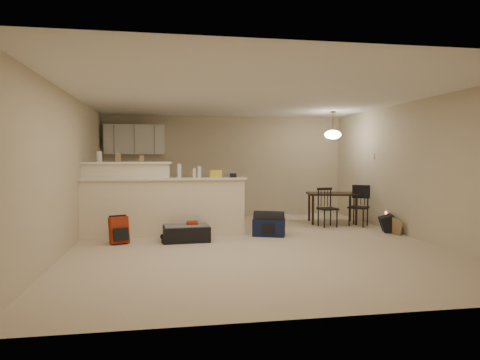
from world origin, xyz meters
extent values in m
plane|color=beige|center=(0.00, 0.00, 0.00)|extent=(7.00, 7.00, 0.00)
plane|color=white|center=(0.00, 0.00, 2.50)|extent=(7.00, 7.00, 0.00)
cube|color=beige|center=(0.00, 3.50, 1.25)|extent=(6.00, 0.02, 2.50)
cube|color=beige|center=(0.00, -3.50, 1.25)|extent=(6.00, 0.02, 2.50)
cube|color=beige|center=(-3.00, 0.00, 1.25)|extent=(0.02, 7.00, 2.50)
cube|color=beige|center=(3.00, 0.00, 1.25)|extent=(0.02, 7.00, 2.50)
cube|color=#F9EBC9|center=(-1.50, 0.90, 0.53)|extent=(3.00, 0.28, 1.05)
cube|color=white|center=(-1.50, 0.90, 1.07)|extent=(3.08, 0.38, 0.04)
cube|color=#F9EBC9|center=(-2.20, 1.12, 0.68)|extent=(1.60, 0.24, 1.35)
cube|color=white|center=(-2.20, 1.12, 1.37)|extent=(1.68, 0.34, 0.04)
cube|color=white|center=(-2.20, 3.32, 1.90)|extent=(1.40, 0.34, 0.70)
cube|color=white|center=(-2.00, 3.19, 0.45)|extent=(1.80, 0.60, 0.90)
cube|color=beige|center=(2.98, 1.55, 1.50)|extent=(0.02, 0.12, 0.12)
cylinder|color=silver|center=(-2.69, 1.12, 1.49)|extent=(0.10, 0.10, 0.20)
cube|color=olive|center=(-2.35, 1.12, 1.47)|extent=(0.10, 0.07, 0.16)
cube|color=olive|center=(-1.91, 1.12, 1.45)|extent=(0.08, 0.06, 0.12)
cylinder|color=silver|center=(-1.22, 0.90, 1.22)|extent=(0.07, 0.07, 0.26)
cylinder|color=silver|center=(-0.94, 0.90, 1.18)|extent=(0.06, 0.06, 0.18)
cube|color=olive|center=(-0.53, 0.90, 1.16)|extent=(0.22, 0.18, 0.14)
cube|color=olive|center=(-0.20, 0.90, 1.13)|extent=(0.12, 0.10, 0.08)
cylinder|color=silver|center=(-0.84, 0.90, 1.20)|extent=(0.07, 0.07, 0.21)
cube|color=black|center=(2.20, 1.90, 0.66)|extent=(1.20, 0.92, 0.04)
cylinder|color=black|center=(1.68, 1.70, 0.32)|extent=(0.05, 0.05, 0.64)
cylinder|color=black|center=(2.61, 1.53, 0.32)|extent=(0.05, 0.05, 0.64)
cylinder|color=black|center=(1.79, 2.27, 0.32)|extent=(0.05, 0.05, 0.64)
cylinder|color=black|center=(2.72, 2.10, 0.32)|extent=(0.05, 0.05, 0.64)
cylinder|color=brown|center=(2.20, 1.90, 2.25)|extent=(0.02, 0.02, 0.50)
cylinder|color=brown|center=(2.20, 1.90, 2.48)|extent=(0.12, 0.12, 0.03)
ellipsoid|color=white|center=(2.20, 1.90, 1.98)|extent=(0.36, 0.36, 0.20)
cube|color=black|center=(-1.12, 0.34, 0.13)|extent=(0.82, 0.56, 0.27)
cube|color=maroon|center=(-2.26, 0.32, 0.23)|extent=(0.35, 0.29, 0.46)
cube|color=#121A39|center=(0.43, 0.58, 0.16)|extent=(0.66, 0.50, 0.32)
cube|color=black|center=(2.85, 0.61, 0.16)|extent=(0.36, 0.43, 0.32)
cube|color=olive|center=(2.85, 0.33, 0.15)|extent=(0.05, 0.39, 0.30)
camera|label=1|loc=(-1.43, -7.16, 1.47)|focal=32.00mm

